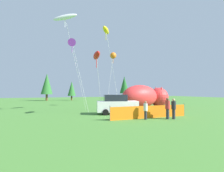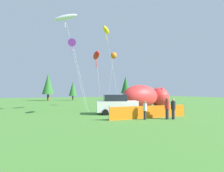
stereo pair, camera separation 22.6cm
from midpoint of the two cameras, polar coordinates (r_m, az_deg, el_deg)
The scene contains 16 objects.
ground_plane at distance 18.93m, azimuth 7.31°, elevation -9.22°, with size 120.00×120.00×0.00m, color #477F33.
parked_car at distance 19.02m, azimuth 1.24°, elevation -6.08°, with size 4.66×2.75×2.11m.
folding_chair at distance 18.87m, azimuth 12.64°, elevation -7.54°, with size 0.60×0.60×0.92m.
inflatable_cat at distance 27.05m, azimuth 10.54°, elevation -3.62°, with size 9.08×4.81×3.42m.
safety_fence at distance 16.62m, azimuth 12.08°, elevation -8.25°, with size 8.11×0.16×1.25m.
spectator_in_blue_shirt at distance 15.65m, azimuth 10.48°, elevation -7.55°, with size 0.35×0.35×1.60m.
spectator_in_black_shirt at distance 16.31m, azimuth 17.31°, elevation -6.72°, with size 0.41×0.41×1.89m.
spectator_in_yellow_shirt at distance 16.52m, azimuth 19.11°, elevation -6.75°, with size 0.40×0.40×1.82m.
kite_orange_flower at distance 29.10m, azimuth 0.13°, elevation 9.89°, with size 2.37×2.34×8.90m.
kite_purple_delta at distance 23.20m, azimuth -13.16°, elevation 13.65°, with size 2.24×2.88×9.25m.
kite_red_lizard at distance 18.78m, azimuth -5.41°, elevation 9.85°, with size 1.40×2.35×6.76m.
kite_white_ghost at distance 24.30m, azimuth -15.35°, elevation 20.76°, with size 4.45×1.92×12.43m.
kite_yellow_hero at distance 23.91m, azimuth -2.26°, elevation 17.64°, with size 3.00×2.13×10.87m.
horizon_tree_east at distance 60.22m, azimuth 3.94°, elevation 0.36°, with size 3.23×3.23×7.70m.
horizon_tree_west at distance 49.84m, azimuth -13.15°, elevation -0.84°, with size 2.22×2.22×5.30m.
horizon_tree_mid at distance 49.81m, azimuth -20.63°, elevation 0.62°, with size 3.05×3.05×7.27m.
Camera 1 is at (-9.53, -16.19, 2.45)m, focal length 28.00 mm.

